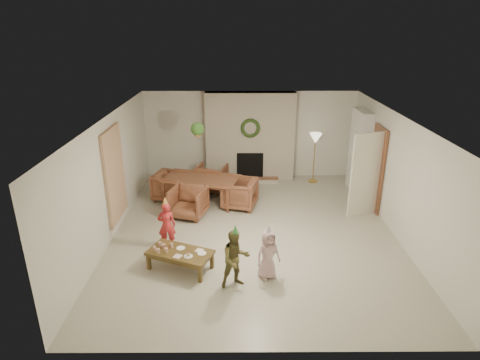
{
  "coord_description": "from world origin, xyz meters",
  "views": [
    {
      "loc": [
        -0.34,
        -7.88,
        4.24
      ],
      "look_at": [
        -0.3,
        0.4,
        1.05
      ],
      "focal_mm": 30.44,
      "sensor_mm": 36.0,
      "label": 1
    }
  ],
  "objects_px": {
    "dining_chair_near": "(188,202)",
    "dining_chair_left": "(171,186)",
    "dining_chair_right": "(240,193)",
    "child_plaid": "(236,259)",
    "dining_chair_far": "(211,178)",
    "child_red": "(167,225)",
    "dining_table": "(201,190)",
    "child_pink": "(268,254)",
    "coffee_table_top": "(180,253)"
  },
  "relations": [
    {
      "from": "dining_chair_far",
      "to": "dining_chair_left",
      "type": "height_order",
      "value": "same"
    },
    {
      "from": "dining_table",
      "to": "dining_chair_left",
      "type": "xyz_separation_m",
      "value": [
        -0.78,
        0.22,
        0.03
      ]
    },
    {
      "from": "coffee_table_top",
      "to": "child_pink",
      "type": "xyz_separation_m",
      "value": [
        1.59,
        -0.27,
        0.13
      ]
    },
    {
      "from": "dining_chair_right",
      "to": "dining_chair_left",
      "type": "bearing_deg",
      "value": -90.0
    },
    {
      "from": "dining_chair_near",
      "to": "dining_chair_left",
      "type": "xyz_separation_m",
      "value": [
        -0.57,
        1.0,
        0.0
      ]
    },
    {
      "from": "dining_table",
      "to": "coffee_table_top",
      "type": "bearing_deg",
      "value": -76.91
    },
    {
      "from": "dining_chair_far",
      "to": "child_pink",
      "type": "distance_m",
      "value": 4.23
    },
    {
      "from": "dining_chair_left",
      "to": "child_plaid",
      "type": "height_order",
      "value": "child_plaid"
    },
    {
      "from": "coffee_table_top",
      "to": "child_plaid",
      "type": "bearing_deg",
      "value": -4.87
    },
    {
      "from": "coffee_table_top",
      "to": "dining_chair_far",
      "type": "bearing_deg",
      "value": 107.11
    },
    {
      "from": "dining_table",
      "to": "child_pink",
      "type": "bearing_deg",
      "value": -50.32
    },
    {
      "from": "dining_table",
      "to": "child_red",
      "type": "relative_size",
      "value": 1.91
    },
    {
      "from": "coffee_table_top",
      "to": "child_red",
      "type": "distance_m",
      "value": 0.88
    },
    {
      "from": "dining_chair_right",
      "to": "child_pink",
      "type": "relative_size",
      "value": 0.86
    },
    {
      "from": "coffee_table_top",
      "to": "child_red",
      "type": "height_order",
      "value": "child_red"
    },
    {
      "from": "dining_chair_right",
      "to": "child_plaid",
      "type": "bearing_deg",
      "value": 13.96
    },
    {
      "from": "dining_table",
      "to": "child_pink",
      "type": "xyz_separation_m",
      "value": [
        1.47,
        -3.25,
        0.14
      ]
    },
    {
      "from": "coffee_table_top",
      "to": "dining_chair_right",
      "type": "bearing_deg",
      "value": 90.11
    },
    {
      "from": "dining_chair_far",
      "to": "coffee_table_top",
      "type": "height_order",
      "value": "dining_chair_far"
    },
    {
      "from": "dining_chair_right",
      "to": "coffee_table_top",
      "type": "relative_size",
      "value": 0.68
    },
    {
      "from": "dining_table",
      "to": "dining_chair_near",
      "type": "height_order",
      "value": "dining_chair_near"
    },
    {
      "from": "child_pink",
      "to": "dining_chair_far",
      "type": "bearing_deg",
      "value": 81.78
    },
    {
      "from": "dining_table",
      "to": "child_plaid",
      "type": "height_order",
      "value": "child_plaid"
    },
    {
      "from": "dining_chair_left",
      "to": "coffee_table_top",
      "type": "relative_size",
      "value": 0.68
    },
    {
      "from": "dining_chair_right",
      "to": "coffee_table_top",
      "type": "height_order",
      "value": "dining_chair_right"
    },
    {
      "from": "dining_chair_left",
      "to": "dining_chair_near",
      "type": "bearing_deg",
      "value": -135.0
    },
    {
      "from": "dining_chair_far",
      "to": "dining_chair_left",
      "type": "relative_size",
      "value": 1.0
    },
    {
      "from": "dining_chair_left",
      "to": "dining_table",
      "type": "bearing_deg",
      "value": -90.0
    },
    {
      "from": "dining_chair_left",
      "to": "coffee_table_top",
      "type": "xyz_separation_m",
      "value": [
        0.66,
        -3.2,
        -0.03
      ]
    },
    {
      "from": "dining_chair_far",
      "to": "child_red",
      "type": "xyz_separation_m",
      "value": [
        -0.7,
        -2.98,
        0.13
      ]
    },
    {
      "from": "dining_table",
      "to": "dining_chair_right",
      "type": "height_order",
      "value": "dining_chair_right"
    },
    {
      "from": "dining_chair_far",
      "to": "child_plaid",
      "type": "height_order",
      "value": "child_plaid"
    },
    {
      "from": "child_plaid",
      "to": "child_red",
      "type": "bearing_deg",
      "value": 117.5
    },
    {
      "from": "dining_chair_far",
      "to": "coffee_table_top",
      "type": "bearing_deg",
      "value": 100.3
    },
    {
      "from": "dining_chair_right",
      "to": "child_red",
      "type": "height_order",
      "value": "child_red"
    },
    {
      "from": "coffee_table_top",
      "to": "dining_table",
      "type": "bearing_deg",
      "value": 109.9
    },
    {
      "from": "child_red",
      "to": "child_plaid",
      "type": "relative_size",
      "value": 0.93
    },
    {
      "from": "dining_table",
      "to": "dining_chair_far",
      "type": "bearing_deg",
      "value": 90.0
    },
    {
      "from": "dining_chair_right",
      "to": "child_plaid",
      "type": "distance_m",
      "value": 3.24
    },
    {
      "from": "dining_chair_right",
      "to": "child_plaid",
      "type": "xyz_separation_m",
      "value": [
        -0.08,
        -3.23,
        0.16
      ]
    },
    {
      "from": "dining_chair_far",
      "to": "child_plaid",
      "type": "bearing_deg",
      "value": 114.46
    },
    {
      "from": "dining_chair_right",
      "to": "dining_table",
      "type": "bearing_deg",
      "value": -90.0
    },
    {
      "from": "dining_chair_left",
      "to": "child_red",
      "type": "bearing_deg",
      "value": -157.43
    },
    {
      "from": "dining_table",
      "to": "dining_chair_right",
      "type": "distance_m",
      "value": 1.02
    },
    {
      "from": "dining_chair_right",
      "to": "child_pink",
      "type": "distance_m",
      "value": 3.03
    },
    {
      "from": "dining_chair_far",
      "to": "child_pink",
      "type": "relative_size",
      "value": 0.86
    },
    {
      "from": "dining_chair_right",
      "to": "child_plaid",
      "type": "height_order",
      "value": "child_plaid"
    },
    {
      "from": "coffee_table_top",
      "to": "child_plaid",
      "type": "distance_m",
      "value": 1.16
    },
    {
      "from": "coffee_table_top",
      "to": "child_red",
      "type": "bearing_deg",
      "value": 136.95
    },
    {
      "from": "dining_chair_right",
      "to": "child_red",
      "type": "distance_m",
      "value": 2.42
    }
  ]
}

